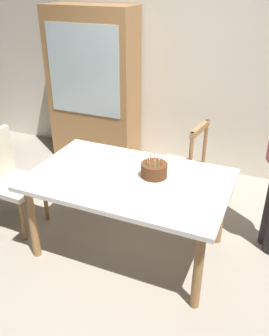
# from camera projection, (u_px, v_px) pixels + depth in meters

# --- Properties ---
(ground) EXTENTS (6.40, 6.40, 0.00)m
(ground) POSITION_uv_depth(u_px,v_px,m) (129.00, 247.00, 3.30)
(ground) COLOR #9E9384
(back_wall) EXTENTS (6.40, 0.10, 2.60)m
(back_wall) POSITION_uv_depth(u_px,v_px,m) (194.00, 62.00, 4.19)
(back_wall) COLOR silver
(back_wall) RESTS_ON ground
(dining_table) EXTENTS (1.62, 1.01, 0.73)m
(dining_table) POSITION_uv_depth(u_px,v_px,m) (129.00, 186.00, 2.99)
(dining_table) COLOR white
(dining_table) RESTS_ON ground
(birthday_cake) EXTENTS (0.28, 0.28, 0.19)m
(birthday_cake) POSITION_uv_depth(u_px,v_px,m) (154.00, 171.00, 2.93)
(birthday_cake) COLOR silver
(birthday_cake) RESTS_ON dining_table
(plate_near_celebrant) EXTENTS (0.22, 0.22, 0.01)m
(plate_near_celebrant) POSITION_uv_depth(u_px,v_px,m) (67.00, 179.00, 2.92)
(plate_near_celebrant) COLOR silver
(plate_near_celebrant) RESTS_ON dining_table
(plate_far_side) EXTENTS (0.22, 0.22, 0.01)m
(plate_far_side) POSITION_uv_depth(u_px,v_px,m) (131.00, 163.00, 3.16)
(plate_far_side) COLOR silver
(plate_far_side) RESTS_ON dining_table
(fork_near_celebrant) EXTENTS (0.18, 0.03, 0.01)m
(fork_near_celebrant) POSITION_uv_depth(u_px,v_px,m) (52.00, 175.00, 2.99)
(fork_near_celebrant) COLOR silver
(fork_near_celebrant) RESTS_ON dining_table
(fork_far_side) EXTENTS (0.18, 0.02, 0.01)m
(fork_far_side) POSITION_uv_depth(u_px,v_px,m) (114.00, 161.00, 3.21)
(fork_far_side) COLOR silver
(fork_far_side) RESTS_ON dining_table
(fork_near_guest) EXTENTS (0.18, 0.03, 0.01)m
(fork_near_guest) POSITION_uv_depth(u_px,v_px,m) (156.00, 201.00, 2.64)
(fork_near_guest) COLOR silver
(fork_near_guest) RESTS_ON dining_table
(chair_spindle_back) EXTENTS (0.50, 0.50, 0.95)m
(chair_spindle_back) POSITION_uv_depth(u_px,v_px,m) (180.00, 168.00, 3.68)
(chair_spindle_back) COLOR tan
(chair_spindle_back) RESTS_ON ground
(chair_upholstered) EXTENTS (0.46, 0.45, 0.95)m
(chair_upholstered) POSITION_uv_depth(u_px,v_px,m) (8.00, 176.00, 3.39)
(chair_upholstered) COLOR beige
(chair_upholstered) RESTS_ON ground
(china_cabinet) EXTENTS (1.10, 0.45, 1.90)m
(china_cabinet) POSITION_uv_depth(u_px,v_px,m) (93.00, 87.00, 4.52)
(china_cabinet) COLOR #9E7042
(china_cabinet) RESTS_ON ground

